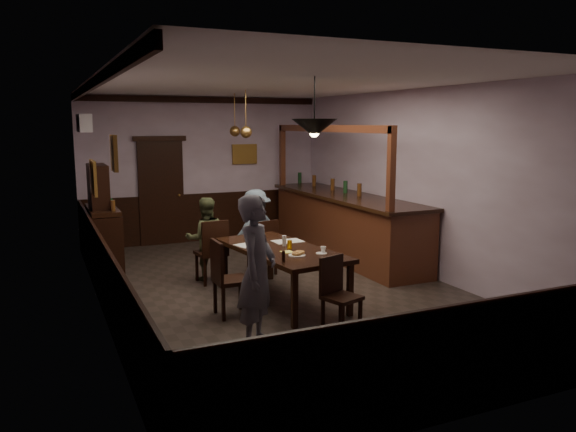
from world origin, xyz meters
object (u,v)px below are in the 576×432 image
person_seated_right (256,231)px  sideboard (103,227)px  chair_far_right (264,245)px  bar_counter (345,223)px  person_standing (257,271)px  dining_table (281,252)px  chair_near (337,290)px  pendant_iron (314,128)px  pendant_brass_mid (246,132)px  pendant_brass_far (235,131)px  chair_far_left (213,249)px  person_seated_left (206,239)px  soda_can (290,245)px  chair_side (226,275)px  coffee_cup (323,249)px

person_seated_right → sideboard: size_ratio=0.78×
chair_far_right → bar_counter: bar_counter is taller
chair_far_right → person_standing: (-1.16, -2.70, 0.35)m
dining_table → chair_near: chair_near is taller
pendant_iron → pendant_brass_mid: (0.16, 2.88, -0.09)m
pendant_brass_mid → pendant_brass_far: same height
dining_table → sideboard: 3.54m
chair_far_left → pendant_brass_mid: 2.15m
person_seated_right → pendant_brass_far: bearing=-107.3°
dining_table → pendant_brass_far: pendant_brass_far is taller
chair_far_right → person_seated_left: bearing=-22.2°
chair_far_left → chair_near: chair_far_left is taller
soda_can → pendant_brass_mid: size_ratio=0.15×
pendant_iron → chair_far_right: bearing=85.1°
dining_table → person_standing: 1.64m
chair_far_right → sideboard: bearing=-46.8°
soda_can → sideboard: bearing=125.2°
chair_far_right → pendant_brass_far: 2.64m
chair_near → pendant_brass_mid: pendant_brass_mid is taller
person_standing → person_seated_right: size_ratio=1.23×
pendant_brass_far → pendant_brass_mid: bearing=-99.7°
bar_counter → pendant_brass_mid: (-1.89, 0.11, 1.69)m
person_seated_right → pendant_iron: bearing=77.1°
chair_far_left → person_seated_right: bearing=-160.2°
dining_table → chair_side: 0.96m
chair_far_left → sideboard: 2.22m
chair_side → chair_near: bearing=-134.0°
chair_far_right → pendant_brass_far: bearing=-108.2°
soda_can → bar_counter: size_ratio=0.03×
chair_near → sideboard: bearing=99.4°
person_standing → coffee_cup: bearing=-16.5°
chair_far_left → sideboard: bearing=-55.0°
chair_side → coffee_cup: size_ratio=12.40×
person_standing → pendant_brass_far: (1.34, 4.63, 1.45)m
soda_can → pendant_brass_mid: pendant_brass_mid is taller
sideboard → pendant_iron: pendant_iron is taller
person_seated_right → bar_counter: size_ratio=0.32×
chair_far_left → soda_can: bearing=112.8°
sideboard → chair_far_left: bearing=-49.9°
sideboard → pendant_brass_far: size_ratio=2.18×
chair_far_left → bar_counter: bar_counter is taller
chair_far_left → soda_can: chair_far_left is taller
person_standing → person_seated_right: 3.18m
person_standing → person_seated_left: person_standing is taller
chair_near → person_standing: person_standing is taller
sideboard → dining_table: bearing=-54.8°
coffee_cup → pendant_brass_mid: (-0.12, 2.60, 1.50)m
chair_near → chair_side: chair_side is taller
bar_counter → pendant_iron: (-2.05, -2.77, 1.78)m
person_seated_right → coffee_cup: 2.12m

